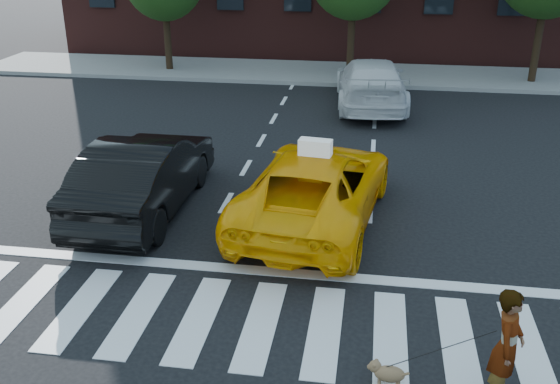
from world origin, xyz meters
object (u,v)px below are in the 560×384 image
black_sedan (144,174)px  woman (507,346)px  taxi (315,186)px  dog (386,373)px  white_suv (371,83)px

black_sedan → woman: 8.27m
taxi → woman: bearing=128.4°
woman → black_sedan: bearing=73.3°
dog → black_sedan: bearing=151.3°
black_sedan → white_suv: bearing=-116.5°
taxi → white_suv: (0.95, 9.15, 0.04)m
white_suv → woman: bearing=93.4°
taxi → woman: woman is taller
woman → dog: woman is taller
black_sedan → dog: bearing=136.7°
woman → dog: bearing=109.4°
white_suv → black_sedan: bearing=58.6°
taxi → woman: 5.78m
woman → dog: (-1.48, 0.01, -0.62)m
white_suv → dog: size_ratio=9.60×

